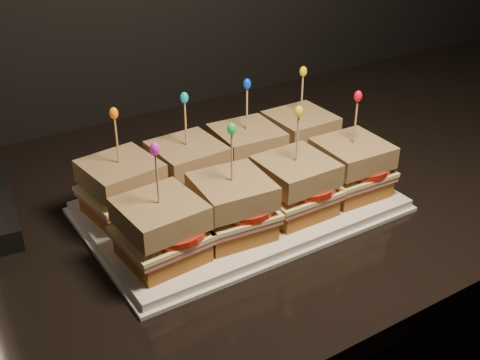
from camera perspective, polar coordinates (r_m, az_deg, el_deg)
granite_slab at (r=0.94m, az=-7.67°, el=-3.84°), size 2.31×0.75×0.03m
platter at (r=0.92m, az=0.00°, el=-2.51°), size 0.45×0.28×0.02m
platter_rim at (r=0.92m, az=0.00°, el=-2.83°), size 0.46×0.29×0.01m
sandwich_0_bread_bot at (r=0.90m, az=-10.96°, el=-2.31°), size 0.11×0.11×0.03m
sandwich_0_ham at (r=0.89m, az=-11.06°, el=-1.36°), size 0.12×0.11×0.01m
sandwich_0_cheese at (r=0.88m, az=-11.10°, el=-0.97°), size 0.12×0.12×0.01m
sandwich_0_tomato at (r=0.88m, az=-10.28°, el=-0.50°), size 0.10×0.10×0.01m
sandwich_0_bread_top at (r=0.87m, az=-11.28°, el=0.66°), size 0.11×0.11×0.03m
sandwich_0_pick at (r=0.85m, az=-11.58°, el=3.42°), size 0.00×0.00×0.09m
sandwich_0_frill at (r=0.83m, az=-11.88°, el=6.22°), size 0.01×0.01×0.02m
sandwich_1_bread_bot at (r=0.93m, az=-4.90°, el=-0.51°), size 0.10×0.10×0.03m
sandwich_1_ham at (r=0.92m, az=-4.95°, el=0.42°), size 0.11×0.11×0.01m
sandwich_1_cheese at (r=0.92m, az=-4.97°, el=0.80°), size 0.11×0.11×0.01m
sandwich_1_tomato at (r=0.92m, az=-4.15°, el=1.26°), size 0.10×0.10×0.01m
sandwich_1_bread_top at (r=0.91m, az=-5.04°, el=2.39°), size 0.10×0.10×0.03m
sandwich_1_pick at (r=0.89m, az=-5.17°, el=5.08°), size 0.00×0.00×0.09m
sandwich_1_frill at (r=0.87m, az=-5.30°, el=7.78°), size 0.01×0.01×0.02m
sandwich_2_bread_bot at (r=0.98m, az=0.63°, el=1.15°), size 0.10×0.10×0.03m
sandwich_2_ham at (r=0.97m, az=0.63°, el=2.05°), size 0.11×0.11×0.01m
sandwich_2_cheese at (r=0.97m, az=0.64°, el=2.42°), size 0.11×0.11×0.01m
sandwich_2_tomato at (r=0.97m, az=1.43°, el=2.85°), size 0.10×0.10×0.01m
sandwich_2_bread_top at (r=0.96m, az=0.64°, el=3.95°), size 0.10×0.10×0.03m
sandwich_2_pick at (r=0.94m, az=0.66°, el=6.52°), size 0.00×0.00×0.09m
sandwich_2_frill at (r=0.92m, az=0.68°, el=9.11°), size 0.01×0.01×0.02m
sandwich_3_bread_bot at (r=1.04m, az=5.61°, el=2.63°), size 0.10×0.10×0.03m
sandwich_3_ham at (r=1.03m, az=5.66°, el=3.49°), size 0.11×0.10×0.01m
sandwich_3_cheese at (r=1.03m, az=5.68°, el=3.84°), size 0.11×0.10×0.01m
sandwich_3_tomato at (r=1.02m, az=6.44°, el=4.25°), size 0.10×0.10×0.01m
sandwich_3_bread_top at (r=1.01m, az=5.76°, el=5.30°), size 0.10×0.10×0.03m
sandwich_3_pick at (r=1.00m, az=5.89°, el=7.76°), size 0.00×0.00×0.09m
sandwich_3_frill at (r=0.98m, az=6.02°, el=10.21°), size 0.01×0.01×0.02m
sandwich_4_bread_bot at (r=0.80m, az=-7.35°, el=-6.42°), size 0.10×0.10×0.03m
sandwich_4_ham at (r=0.79m, az=-7.43°, el=-5.40°), size 0.11×0.11×0.01m
sandwich_4_cheese at (r=0.78m, az=-7.46°, el=-4.97°), size 0.11×0.11×0.01m
sandwich_4_tomato at (r=0.78m, az=-6.51°, el=-4.47°), size 0.10×0.10×0.01m
sandwich_4_bread_top at (r=0.77m, az=-7.60°, el=-3.20°), size 0.10×0.10×0.03m
sandwich_4_pick at (r=0.74m, az=-7.83°, el=-0.16°), size 0.00×0.00×0.09m
sandwich_4_frill at (r=0.72m, az=-8.07°, el=2.95°), size 0.01×0.01×0.02m
sandwich_5_bread_bot at (r=0.84m, az=-0.74°, el=-4.19°), size 0.10×0.10×0.03m
sandwich_5_ham at (r=0.83m, az=-0.74°, el=-3.19°), size 0.11×0.11×0.01m
sandwich_5_cheese at (r=0.82m, az=-0.75°, el=-2.78°), size 0.12×0.11×0.01m
sandwich_5_tomato at (r=0.82m, az=0.18°, el=-2.28°), size 0.10×0.10×0.01m
sandwich_5_bread_top at (r=0.81m, az=-0.76°, el=-1.06°), size 0.11×0.11×0.03m
sandwich_5_pick at (r=0.79m, az=-0.78°, el=1.88°), size 0.00×0.00×0.09m
sandwich_5_frill at (r=0.77m, az=-0.80°, el=4.87°), size 0.01×0.01×0.02m
sandwich_6_bread_bot at (r=0.89m, az=5.15°, el=-2.14°), size 0.10×0.10×0.03m
sandwich_6_ham at (r=0.88m, az=5.20°, el=-1.18°), size 0.11×0.10×0.01m
sandwich_6_cheese at (r=0.88m, az=5.22°, el=-0.79°), size 0.11×0.10×0.01m
sandwich_6_tomato at (r=0.88m, az=6.10°, el=-0.32°), size 0.10×0.10×0.01m
sandwich_6_bread_top at (r=0.86m, az=5.30°, el=0.86°), size 0.10×0.10×0.03m
sandwich_6_pick at (r=0.84m, az=5.45°, el=3.65°), size 0.00×0.00×0.09m
sandwich_6_frill at (r=0.82m, az=5.59°, el=6.48°), size 0.01×0.01×0.02m
sandwich_7_bread_bot at (r=0.95m, az=10.32°, el=-0.32°), size 0.10×0.10×0.03m
sandwich_7_ham at (r=0.94m, az=10.41°, el=0.59°), size 0.11×0.11×0.01m
sandwich_7_cheese at (r=0.94m, az=10.45°, el=0.97°), size 0.11×0.11×0.01m
sandwich_7_tomato at (r=0.94m, az=11.28°, el=1.41°), size 0.10×0.10×0.01m
sandwich_7_bread_top at (r=0.93m, az=10.61°, el=2.53°), size 0.10×0.10×0.03m
sandwich_7_pick at (r=0.91m, az=10.87°, el=5.16°), size 0.00×0.00×0.09m
sandwich_7_frill at (r=0.89m, az=11.14°, el=7.81°), size 0.01×0.01×0.02m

